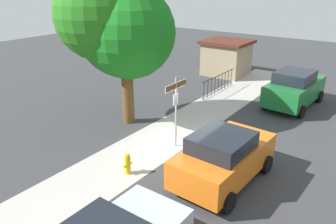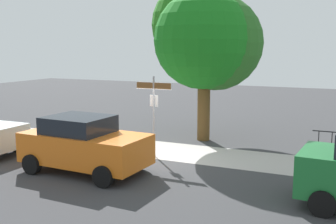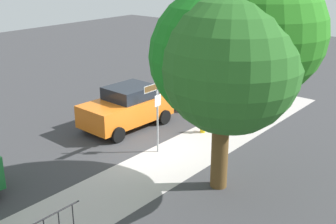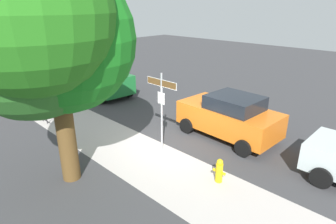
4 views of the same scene
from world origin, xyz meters
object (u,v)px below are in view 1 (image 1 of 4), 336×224
utility_shed (226,57)px  fire_hydrant (127,164)px  street_sign (176,100)px  shade_tree (120,29)px  car_green (294,88)px  car_orange (224,157)px

utility_shed → fire_hydrant: bearing=-167.1°
street_sign → fire_hydrant: size_ratio=3.78×
street_sign → shade_tree: (0.69, 3.44, 2.35)m
street_sign → utility_shed: bearing=16.8°
shade_tree → fire_hydrant: bearing=-136.1°
utility_shed → street_sign: bearing=-163.2°
street_sign → utility_shed: street_sign is taller
car_green → fire_hydrant: size_ratio=5.68×
car_green → shade_tree: bearing=143.1°
street_sign → utility_shed: size_ratio=0.94×
street_sign → fire_hydrant: street_sign is taller
shade_tree → car_orange: bearing=-106.5°
car_orange → fire_hydrant: size_ratio=5.30×
utility_shed → car_green: bearing=-122.2°
street_sign → shade_tree: size_ratio=0.43×
street_sign → car_orange: (-1.13, -2.71, -1.12)m
shade_tree → car_green: shade_tree is taller
car_orange → fire_hydrant: 3.34m
shade_tree → car_green: 9.68m
car_green → utility_shed: bearing=61.5°
fire_hydrant → shade_tree: bearing=43.9°
car_orange → utility_shed: bearing=28.8°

